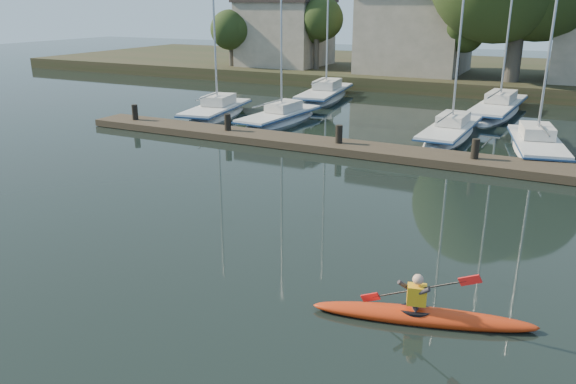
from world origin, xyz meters
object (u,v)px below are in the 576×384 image
at_px(sailboat_1, 280,125).
at_px(sailboat_0, 216,119).
at_px(sailboat_2, 449,140).
at_px(sailboat_6, 497,116).
at_px(sailboat_5, 325,101).
at_px(sailboat_3, 535,155).
at_px(dock, 403,154).
at_px(kayak, 422,313).

bearing_deg(sailboat_1, sailboat_0, -172.84).
height_order(sailboat_2, sailboat_6, sailboat_6).
height_order(sailboat_1, sailboat_6, sailboat_6).
bearing_deg(sailboat_6, sailboat_2, -95.62).
relative_size(sailboat_5, sailboat_6, 0.96).
relative_size(sailboat_0, sailboat_1, 0.95).
height_order(sailboat_1, sailboat_3, sailboat_1).
relative_size(dock, sailboat_2, 2.49).
distance_m(sailboat_0, sailboat_5, 9.52).
distance_m(sailboat_0, sailboat_2, 13.67).
xyz_separation_m(dock, sailboat_3, (5.11, 3.96, -0.39)).
height_order(sailboat_1, sailboat_2, sailboat_2).
distance_m(kayak, sailboat_5, 29.41).
height_order(kayak, sailboat_5, sailboat_5).
xyz_separation_m(kayak, sailboat_6, (-1.77, 25.89, -0.37)).
height_order(sailboat_0, sailboat_2, sailboat_2).
bearing_deg(sailboat_1, sailboat_6, 43.03).
height_order(kayak, dock, kayak).
relative_size(sailboat_1, sailboat_2, 0.93).
bearing_deg(sailboat_3, dock, -154.18).
bearing_deg(dock, sailboat_3, 37.81).
bearing_deg(sailboat_5, sailboat_1, -91.03).
xyz_separation_m(kayak, dock, (-4.03, 12.74, 0.02)).
distance_m(kayak, sailboat_3, 16.75).
relative_size(kayak, sailboat_3, 0.39).
bearing_deg(sailboat_3, sailboat_0, 166.47).
distance_m(kayak, sailboat_2, 18.28).
height_order(dock, sailboat_5, sailboat_5).
bearing_deg(sailboat_2, kayak, -78.51).
bearing_deg(sailboat_0, sailboat_6, 21.13).
distance_m(sailboat_0, sailboat_6, 17.30).
bearing_deg(sailboat_1, dock, -24.00).
height_order(sailboat_3, sailboat_5, sailboat_5).
bearing_deg(sailboat_5, kayak, -69.97).
height_order(dock, sailboat_0, sailboat_0).
bearing_deg(sailboat_5, dock, -62.07).
bearing_deg(sailboat_6, sailboat_0, -146.02).
distance_m(sailboat_1, sailboat_6, 13.71).
height_order(kayak, sailboat_1, sailboat_1).
xyz_separation_m(dock, sailboat_0, (-12.68, 4.44, -0.40)).
distance_m(dock, sailboat_0, 13.44).
relative_size(sailboat_2, sailboat_6, 0.83).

